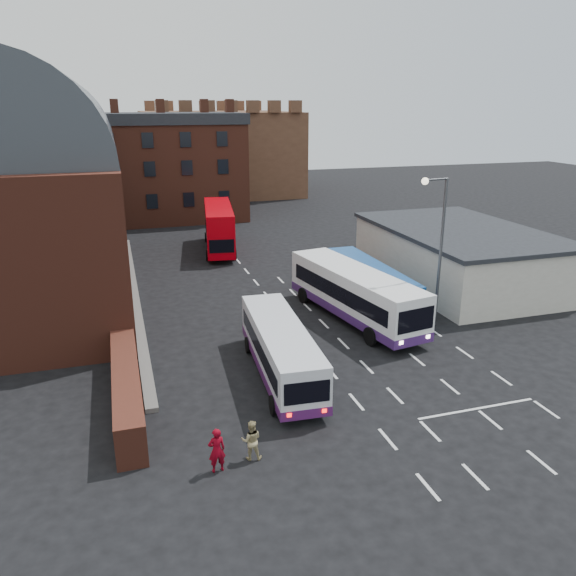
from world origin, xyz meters
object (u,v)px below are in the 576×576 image
object	(u,v)px
bus_red_double	(219,227)
pedestrian_red	(217,450)
bus_white_inbound	(355,291)
bus_white_outbound	(281,347)
bus_blue	(368,282)
pedestrian_beige	(251,440)
street_lamp	(438,239)

from	to	relation	value
bus_red_double	pedestrian_red	bearing A→B (deg)	87.56
bus_white_inbound	bus_red_double	world-z (taller)	bus_red_double
bus_white_outbound	bus_blue	distance (m)	11.91
bus_blue	pedestrian_beige	world-z (taller)	bus_blue
bus_white_outbound	pedestrian_red	world-z (taller)	bus_white_outbound
bus_white_inbound	street_lamp	size ratio (longest dim) A/B	1.33
bus_blue	pedestrian_red	size ratio (longest dim) A/B	5.83
bus_white_outbound	bus_red_double	world-z (taller)	bus_red_double
bus_blue	pedestrian_beige	size ratio (longest dim) A/B	6.41
bus_blue	street_lamp	xyz separation A→B (m)	(2.28, -4.44, 3.88)
bus_red_double	pedestrian_beige	size ratio (longest dim) A/B	6.52
bus_white_outbound	bus_white_inbound	xyz separation A→B (m)	(6.73, 6.17, 0.32)
pedestrian_red	bus_blue	bearing A→B (deg)	-136.22
street_lamp	pedestrian_beige	distance (m)	17.93
bus_white_inbound	bus_red_double	bearing A→B (deg)	-85.85
bus_white_outbound	street_lamp	size ratio (longest dim) A/B	1.09
bus_white_outbound	bus_red_double	xyz separation A→B (m)	(1.78, 26.23, 0.63)
bus_blue	pedestrian_red	bearing A→B (deg)	47.85
bus_blue	bus_red_double	distance (m)	19.29
pedestrian_red	pedestrian_beige	xyz separation A→B (m)	(1.43, 0.38, -0.08)
bus_white_outbound	bus_blue	world-z (taller)	bus_blue
bus_blue	bus_red_double	world-z (taller)	bus_red_double
bus_white_outbound	bus_white_inbound	size ratio (longest dim) A/B	0.82
bus_white_inbound	pedestrian_red	xyz separation A→B (m)	(-11.24, -12.92, -1.02)
bus_red_double	bus_blue	bearing A→B (deg)	119.17
bus_blue	street_lamp	distance (m)	6.33
street_lamp	pedestrian_red	world-z (taller)	street_lamp
bus_white_outbound	bus_white_inbound	distance (m)	9.14
street_lamp	bus_blue	bearing A→B (deg)	117.19
pedestrian_red	pedestrian_beige	size ratio (longest dim) A/B	1.10
street_lamp	pedestrian_beige	size ratio (longest dim) A/B	5.60
bus_blue	bus_red_double	size ratio (longest dim) A/B	0.98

